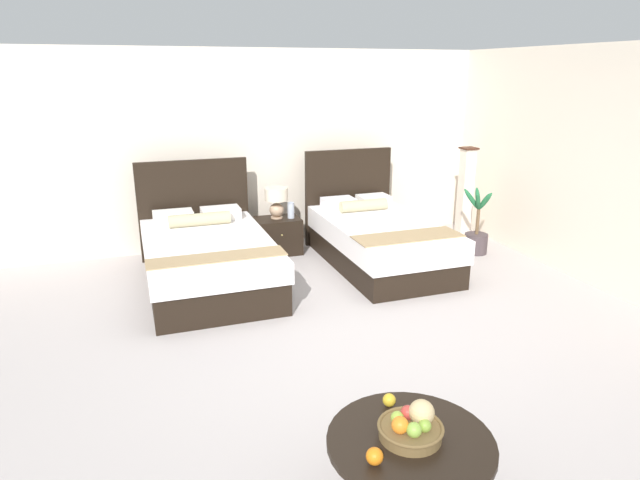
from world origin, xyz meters
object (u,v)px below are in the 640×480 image
(bed_near_corner, at_px, (378,239))
(table_lamp, at_px, (276,199))
(nightstand, at_px, (278,236))
(vase, at_px, (291,210))
(loose_orange, at_px, (375,456))
(bed_near_window, at_px, (207,257))
(fruit_bowl, at_px, (412,426))
(floor_lamp_corner, at_px, (465,194))
(coffee_table, at_px, (410,458))
(loose_apple, at_px, (389,400))
(potted_palm, at_px, (476,235))

(bed_near_corner, relative_size, table_lamp, 5.46)
(nightstand, height_order, vase, vase)
(vase, relative_size, loose_orange, 2.40)
(bed_near_window, distance_m, loose_orange, 3.87)
(fruit_bowl, height_order, floor_lamp_corner, floor_lamp_corner)
(fruit_bowl, bearing_deg, bed_near_corner, 67.65)
(nightstand, relative_size, fruit_bowl, 1.66)
(fruit_bowl, bearing_deg, table_lamp, 84.31)
(vase, distance_m, fruit_bowl, 4.53)
(coffee_table, bearing_deg, loose_orange, -157.46)
(loose_apple, bearing_deg, floor_lamp_corner, 52.06)
(floor_lamp_corner, height_order, potted_palm, floor_lamp_corner)
(table_lamp, xyz_separation_m, vase, (0.18, -0.06, -0.15))
(floor_lamp_corner, relative_size, potted_palm, 1.47)
(nightstand, xyz_separation_m, floor_lamp_corner, (2.71, -0.20, 0.41))
(coffee_table, bearing_deg, bed_near_window, 98.47)
(vase, bearing_deg, potted_palm, -19.37)
(bed_near_window, height_order, loose_orange, bed_near_window)
(nightstand, relative_size, table_lamp, 1.45)
(loose_orange, bearing_deg, bed_near_window, 94.42)
(loose_apple, xyz_separation_m, potted_palm, (2.92, 3.38, -0.25))
(vase, height_order, fruit_bowl, vase)
(bed_near_corner, relative_size, loose_orange, 25.01)
(floor_lamp_corner, xyz_separation_m, potted_palm, (-0.22, -0.66, -0.41))
(vase, relative_size, loose_apple, 2.73)
(loose_orange, bearing_deg, bed_near_corner, 64.90)
(table_lamp, bearing_deg, nightstand, -90.00)
(bed_near_corner, xyz_separation_m, coffee_table, (-1.55, -3.75, 0.02))
(bed_near_window, relative_size, potted_palm, 2.50)
(loose_orange, relative_size, potted_palm, 0.10)
(coffee_table, xyz_separation_m, floor_lamp_corner, (3.17, 4.35, 0.31))
(table_lamp, height_order, fruit_bowl, table_lamp)
(floor_lamp_corner, bearing_deg, table_lamp, 175.45)
(bed_near_window, bearing_deg, floor_lamp_corner, 9.20)
(potted_palm, bearing_deg, loose_apple, -130.85)
(fruit_bowl, distance_m, potted_palm, 4.71)
(loose_apple, bearing_deg, coffee_table, -94.45)
(bed_near_corner, relative_size, potted_palm, 2.48)
(table_lamp, distance_m, floor_lamp_corner, 2.72)
(loose_apple, height_order, potted_palm, potted_palm)
(coffee_table, height_order, floor_lamp_corner, floor_lamp_corner)
(fruit_bowl, bearing_deg, potted_palm, 51.38)
(nightstand, bearing_deg, loose_orange, -98.87)
(fruit_bowl, bearing_deg, loose_apple, 88.01)
(table_lamp, height_order, loose_orange, table_lamp)
(fruit_bowl, height_order, loose_orange, fruit_bowl)
(bed_near_corner, height_order, fruit_bowl, bed_near_corner)
(coffee_table, height_order, fruit_bowl, fruit_bowl)
(fruit_bowl, relative_size, potted_palm, 0.40)
(vase, xyz_separation_m, loose_orange, (-0.90, -4.61, -0.08))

